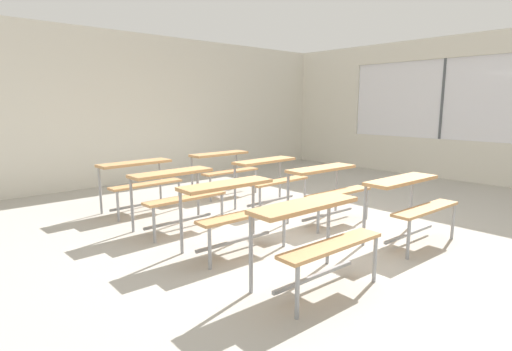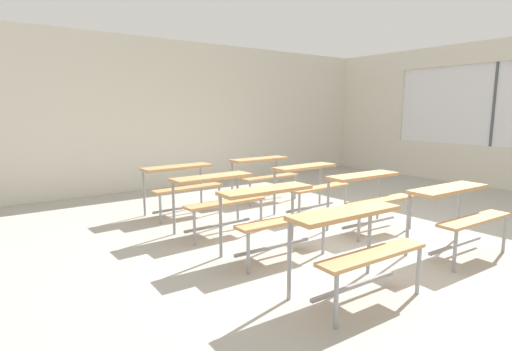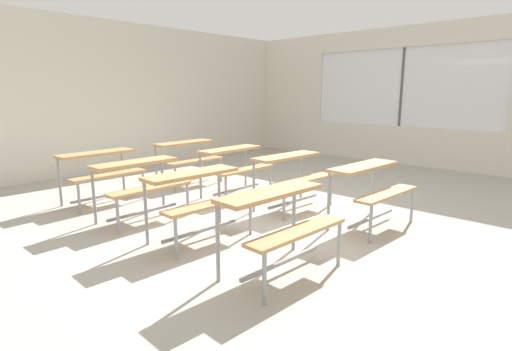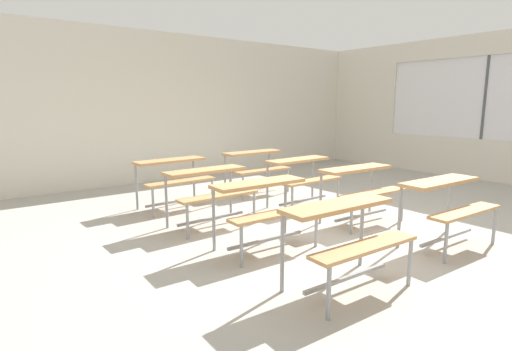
{
  "view_description": "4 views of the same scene",
  "coord_description": "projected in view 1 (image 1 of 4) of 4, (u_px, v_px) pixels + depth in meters",
  "views": [
    {
      "loc": [
        -3.8,
        -3.3,
        1.6
      ],
      "look_at": [
        -0.35,
        0.55,
        0.67
      ],
      "focal_mm": 28.0,
      "sensor_mm": 36.0,
      "label": 1
    },
    {
      "loc": [
        -3.8,
        -3.3,
        1.6
      ],
      "look_at": [
        -0.58,
        1.11,
        0.7
      ],
      "focal_mm": 28.0,
      "sensor_mm": 36.0,
      "label": 2
    },
    {
      "loc": [
        -3.8,
        -3.3,
        1.6
      ],
      "look_at": [
        0.5,
        0.72,
        0.37
      ],
      "focal_mm": 28.0,
      "sensor_mm": 36.0,
      "label": 3
    },
    {
      "loc": [
        -3.8,
        -3.3,
        1.6
      ],
      "look_at": [
        -0.94,
        0.47,
        0.74
      ],
      "focal_mm": 28.0,
      "sensor_mm": 36.0,
      "label": 4
    }
  ],
  "objects": [
    {
      "name": "ground",
      "position": [
        304.0,
        230.0,
        5.2
      ],
      "size": [
        10.0,
        9.0,
        0.05
      ],
      "primitive_type": "cube",
      "color": "#ADA89E"
    },
    {
      "name": "wall_back",
      "position": [
        141.0,
        109.0,
        8.23
      ],
      "size": [
        10.0,
        0.12,
        3.0
      ],
      "primitive_type": "cube",
      "color": "silver",
      "rests_on": "ground"
    },
    {
      "name": "wall_right",
      "position": [
        473.0,
        112.0,
        8.13
      ],
      "size": [
        0.12,
        9.0,
        3.0
      ],
      "color": "silver",
      "rests_on": "ground"
    },
    {
      "name": "desk_bench_r0c0",
      "position": [
        314.0,
        225.0,
        3.46
      ],
      "size": [
        1.12,
        0.63,
        0.74
      ],
      "rotation": [
        0.0,
        0.0,
        -0.04
      ],
      "color": "tan",
      "rests_on": "ground"
    },
    {
      "name": "desk_bench_r0c1",
      "position": [
        409.0,
        195.0,
        4.62
      ],
      "size": [
        1.13,
        0.64,
        0.74
      ],
      "rotation": [
        0.0,
        0.0,
        -0.04
      ],
      "color": "tan",
      "rests_on": "ground"
    },
    {
      "name": "desk_bench_r1c0",
      "position": [
        232.0,
        200.0,
        4.36
      ],
      "size": [
        1.12,
        0.63,
        0.74
      ],
      "rotation": [
        0.0,
        0.0,
        -0.04
      ],
      "color": "tan",
      "rests_on": "ground"
    },
    {
      "name": "desk_bench_r1c1",
      "position": [
        327.0,
        181.0,
        5.45
      ],
      "size": [
        1.13,
        0.65,
        0.74
      ],
      "rotation": [
        0.0,
        0.0,
        -0.05
      ],
      "color": "tan",
      "rests_on": "ground"
    },
    {
      "name": "desk_bench_r2c0",
      "position": [
        176.0,
        186.0,
        5.12
      ],
      "size": [
        1.11,
        0.61,
        0.74
      ],
      "rotation": [
        0.0,
        0.0,
        0.02
      ],
      "color": "tan",
      "rests_on": "ground"
    },
    {
      "name": "desk_bench_r2c1",
      "position": [
        270.0,
        171.0,
        6.22
      ],
      "size": [
        1.11,
        0.62,
        0.74
      ],
      "rotation": [
        0.0,
        0.0,
        0.02
      ],
      "color": "tan",
      "rests_on": "ground"
    },
    {
      "name": "desk_bench_r3c0",
      "position": [
        139.0,
        174.0,
        5.98
      ],
      "size": [
        1.13,
        0.64,
        0.74
      ],
      "rotation": [
        0.0,
        0.0,
        0.05
      ],
      "color": "tan",
      "rests_on": "ground"
    },
    {
      "name": "desk_bench_r3c1",
      "position": [
        223.0,
        163.0,
        7.09
      ],
      "size": [
        1.1,
        0.59,
        0.74
      ],
      "rotation": [
        0.0,
        0.0,
        -0.0
      ],
      "color": "tan",
      "rests_on": "ground"
    }
  ]
}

